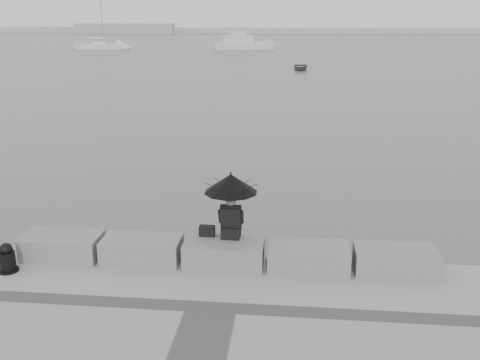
# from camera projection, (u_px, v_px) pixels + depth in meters

# --- Properties ---
(ground) EXTENTS (360.00, 360.00, 0.00)m
(ground) POSITION_uv_depth(u_px,v_px,m) (227.00, 276.00, 11.46)
(ground) COLOR #46494C
(ground) RESTS_ON ground
(stone_block_far_left) EXTENTS (1.60, 0.80, 0.50)m
(stone_block_far_left) POSITION_uv_depth(u_px,v_px,m) (62.00, 246.00, 11.14)
(stone_block_far_left) COLOR slate
(stone_block_far_left) RESTS_ON promenade
(stone_block_left) EXTENTS (1.60, 0.80, 0.50)m
(stone_block_left) POSITION_uv_depth(u_px,v_px,m) (142.00, 250.00, 10.97)
(stone_block_left) COLOR slate
(stone_block_left) RESTS_ON promenade
(stone_block_centre) EXTENTS (1.60, 0.80, 0.50)m
(stone_block_centre) POSITION_uv_depth(u_px,v_px,m) (224.00, 253.00, 10.81)
(stone_block_centre) COLOR slate
(stone_block_centre) RESTS_ON promenade
(stone_block_right) EXTENTS (1.60, 0.80, 0.50)m
(stone_block_right) POSITION_uv_depth(u_px,v_px,m) (308.00, 257.00, 10.65)
(stone_block_right) COLOR slate
(stone_block_right) RESTS_ON promenade
(stone_block_far_right) EXTENTS (1.60, 0.80, 0.50)m
(stone_block_far_right) POSITION_uv_depth(u_px,v_px,m) (396.00, 261.00, 10.48)
(stone_block_far_right) COLOR slate
(stone_block_far_right) RESTS_ON promenade
(seated_person) EXTENTS (1.09, 1.09, 1.39)m
(seated_person) POSITION_uv_depth(u_px,v_px,m) (231.00, 192.00, 10.67)
(seated_person) COLOR black
(seated_person) RESTS_ON stone_block_centre
(bag) EXTENTS (0.32, 0.18, 0.21)m
(bag) POSITION_uv_depth(u_px,v_px,m) (207.00, 231.00, 11.02)
(bag) COLOR black
(bag) RESTS_ON stone_block_centre
(mooring_bollard) EXTENTS (0.39, 0.39, 0.61)m
(mooring_bollard) POSITION_uv_depth(u_px,v_px,m) (7.00, 260.00, 10.50)
(mooring_bollard) COLOR black
(mooring_bollard) RESTS_ON promenade
(distant_landmass) EXTENTS (180.00, 8.00, 2.80)m
(distant_landmass) POSITION_uv_depth(u_px,v_px,m) (264.00, 30.00, 158.79)
(distant_landmass) COLOR #A6A9AC
(distant_landmass) RESTS_ON ground
(sailboat_left) EXTENTS (7.96, 3.45, 12.90)m
(sailboat_left) POSITION_uv_depth(u_px,v_px,m) (101.00, 46.00, 85.53)
(sailboat_left) COLOR silver
(sailboat_left) RESTS_ON ground
(motor_cruiser) EXTENTS (10.01, 6.11, 4.50)m
(motor_cruiser) POSITION_uv_depth(u_px,v_px,m) (243.00, 44.00, 85.54)
(motor_cruiser) COLOR silver
(motor_cruiser) RESTS_ON ground
(dinghy) EXTENTS (3.40, 1.50, 0.57)m
(dinghy) POSITION_uv_depth(u_px,v_px,m) (300.00, 67.00, 54.18)
(dinghy) COLOR slate
(dinghy) RESTS_ON ground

